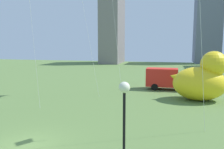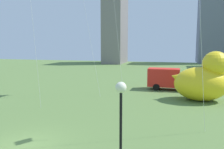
# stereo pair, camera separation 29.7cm
# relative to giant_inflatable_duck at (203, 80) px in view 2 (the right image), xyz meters

# --- Properties ---
(ground_plane) EXTENTS (140.00, 140.00, 0.00)m
(ground_plane) POSITION_rel_giant_inflatable_duck_xyz_m (-11.69, -14.68, -2.28)
(ground_plane) COLOR #58773C
(giant_inflatable_duck) EXTENTS (6.48, 4.16, 5.37)m
(giant_inflatable_duck) POSITION_rel_giant_inflatable_duck_xyz_m (0.00, 0.00, 0.00)
(giant_inflatable_duck) COLOR yellow
(giant_inflatable_duck) RESTS_ON ground
(lamppost) EXTENTS (0.48, 0.48, 4.52)m
(lamppost) POSITION_rel_giant_inflatable_duck_xyz_m (-5.25, -17.02, 1.20)
(lamppost) COLOR black
(lamppost) RESTS_ON ground
(box_truck) EXTENTS (5.76, 2.45, 2.85)m
(box_truck) POSITION_rel_giant_inflatable_duck_xyz_m (-3.72, 5.38, -0.84)
(box_truck) COLOR red
(box_truck) RESTS_ON ground
(city_skyline) EXTENTS (54.75, 19.87, 28.98)m
(city_skyline) POSITION_rel_giant_inflatable_duck_xyz_m (7.48, 50.96, 10.93)
(city_skyline) COLOR gray
(city_skyline) RESTS_ON ground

